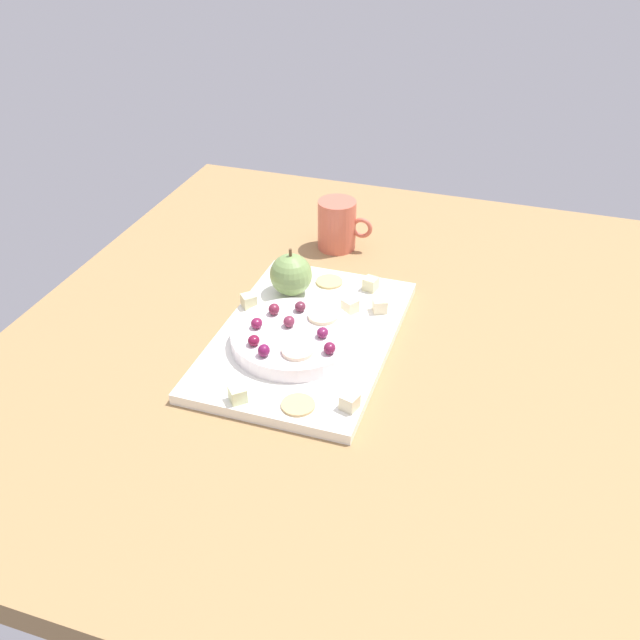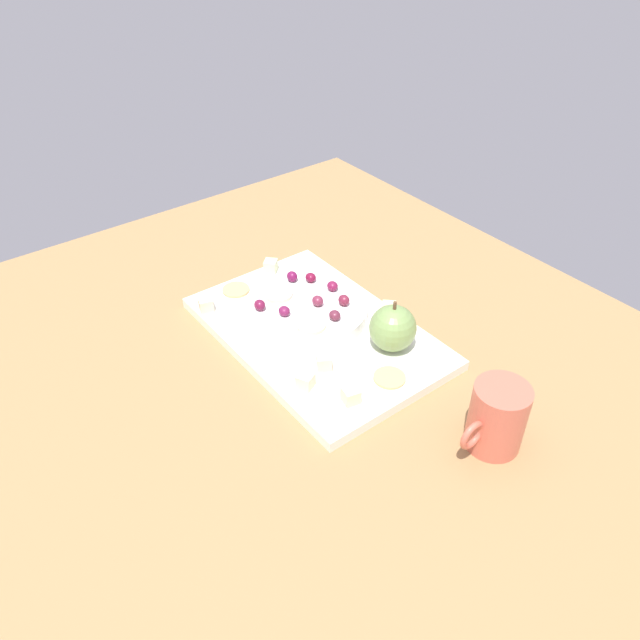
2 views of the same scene
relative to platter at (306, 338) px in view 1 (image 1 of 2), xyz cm
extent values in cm
cube|color=#9B774A|center=(4.19, -3.71, -2.71)|extent=(113.64, 99.84, 3.77)
cube|color=white|center=(0.00, 0.00, 0.00)|extent=(39.30, 25.66, 1.65)
cylinder|color=white|center=(-3.25, 0.69, 1.98)|extent=(18.74, 18.74, 2.30)
sphere|color=#799953|center=(10.26, 6.13, 4.31)|extent=(6.97, 6.97, 6.97)
cylinder|color=brown|center=(10.26, 6.13, 8.40)|extent=(0.50, 0.50, 1.20)
cube|color=beige|center=(-14.55, -11.16, 1.89)|extent=(2.65, 2.65, 2.13)
cube|color=beige|center=(7.88, -4.66, 1.89)|extent=(2.93, 2.93, 2.13)
cube|color=beige|center=(9.45, -9.11, 1.89)|extent=(2.83, 2.83, 2.13)
cube|color=beige|center=(15.41, -6.00, 1.89)|extent=(2.54, 2.54, 2.13)
cube|color=beige|center=(4.51, 11.14, 1.89)|extent=(3.01, 3.01, 2.13)
cube|color=beige|center=(-17.74, 3.44, 1.89)|extent=(3.01, 3.01, 2.13)
cylinder|color=tan|center=(15.32, 1.15, 1.02)|extent=(4.55, 4.55, 0.40)
cylinder|color=tan|center=(-16.28, -4.58, 1.02)|extent=(4.55, 4.55, 0.40)
ellipsoid|color=maroon|center=(0.21, 5.17, 4.00)|extent=(1.88, 1.69, 1.74)
ellipsoid|color=maroon|center=(2.29, 1.70, 3.90)|extent=(1.88, 1.69, 1.54)
ellipsoid|color=maroon|center=(-8.18, 5.00, 3.88)|extent=(1.88, 1.69, 1.51)
ellipsoid|color=maroon|center=(-3.24, -3.86, 3.88)|extent=(1.88, 1.69, 1.51)
ellipsoid|color=maroon|center=(-4.03, 6.27, 3.91)|extent=(1.88, 1.69, 1.56)
ellipsoid|color=maroon|center=(-10.12, 2.66, 4.01)|extent=(1.88, 1.69, 1.76)
ellipsoid|color=maroon|center=(-6.70, -5.88, 3.98)|extent=(1.88, 1.69, 1.70)
ellipsoid|color=maroon|center=(-2.17, 1.87, 3.96)|extent=(1.88, 1.69, 1.66)
cylinder|color=beige|center=(-7.98, -1.53, 3.43)|extent=(4.49, 4.49, 0.60)
cylinder|color=beige|center=(1.54, -2.18, 3.43)|extent=(4.49, 4.49, 0.60)
cylinder|color=#D2624C|center=(30.85, 4.67, 3.86)|extent=(7.10, 7.10, 9.36)
torus|color=#D2624C|center=(31.00, -0.08, 3.86)|extent=(0.93, 4.02, 4.00)
camera|label=1|loc=(-84.25, -30.13, 63.36)|focal=40.32mm
camera|label=2|loc=(60.04, -45.38, 60.07)|focal=34.84mm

